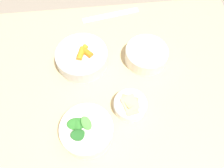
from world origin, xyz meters
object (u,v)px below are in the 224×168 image
Objects in this scene: bowl_greens at (87,130)px; bowl_cookies at (130,105)px; ruler at (111,15)px; bowl_beans_hotdog at (146,55)px; bowl_carrots at (82,57)px.

bowl_cookies is at bearing 27.15° from bowl_greens.
bowl_greens is at bearing -104.11° from ruler.
bowl_beans_hotdog reaches higher than ruler.
bowl_cookies is 0.44× the size of ruler.
bowl_greens reaches higher than bowl_cookies.
bowl_carrots is 0.76× the size of ruler.
bowl_greens is at bearing -89.43° from bowl_carrots.
bowl_greens is at bearing -152.85° from bowl_cookies.
bowl_beans_hotdog is at bearing -3.36° from bowl_carrots.
ruler is at bearing 92.16° from bowl_cookies.
bowl_cookies is (-0.09, -0.19, -0.01)m from bowl_beans_hotdog.
bowl_beans_hotdog is at bearing 48.55° from bowl_greens.
bowl_beans_hotdog is 0.21m from bowl_cookies.
bowl_greens reaches higher than ruler.
bowl_cookies is (0.15, 0.08, -0.01)m from bowl_greens.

